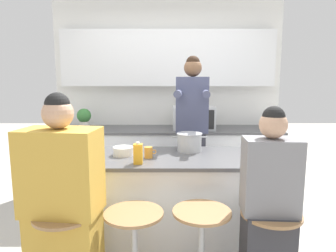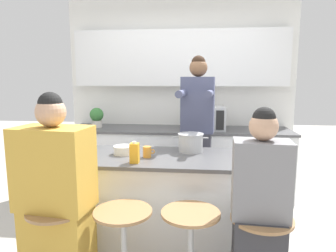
{
  "view_description": "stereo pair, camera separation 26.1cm",
  "coord_description": "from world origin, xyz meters",
  "px_view_note": "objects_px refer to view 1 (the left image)",
  "views": [
    {
      "loc": [
        0.0,
        -2.51,
        1.54
      ],
      "look_at": [
        0.0,
        0.07,
        1.14
      ],
      "focal_mm": 32.0,
      "sensor_mm": 36.0,
      "label": 1
    },
    {
      "loc": [
        0.26,
        -2.49,
        1.54
      ],
      "look_at": [
        0.0,
        0.07,
        1.14
      ],
      "focal_mm": 32.0,
      "sensor_mm": 36.0,
      "label": 2
    }
  ],
  "objects_px": {
    "fruit_bowl": "(123,151)",
    "juice_carton": "(138,154)",
    "bar_stool_center_right": "(201,252)",
    "banana_bunch": "(82,159)",
    "coffee_cup_near": "(149,152)",
    "potted_plant": "(84,118)",
    "person_wrapped_blanket": "(63,212)",
    "cooking_pot": "(189,142)",
    "microwave": "(194,118)",
    "kitchen_island": "(168,204)",
    "person_seated_near": "(268,220)",
    "person_cooking": "(192,141)"
  },
  "relations": [
    {
      "from": "banana_bunch",
      "to": "potted_plant",
      "type": "relative_size",
      "value": 0.68
    },
    {
      "from": "coffee_cup_near",
      "to": "potted_plant",
      "type": "distance_m",
      "value": 1.74
    },
    {
      "from": "juice_carton",
      "to": "person_wrapped_blanket",
      "type": "bearing_deg",
      "value": -136.04
    },
    {
      "from": "bar_stool_center_right",
      "to": "person_seated_near",
      "type": "relative_size",
      "value": 0.5
    },
    {
      "from": "person_seated_near",
      "to": "coffee_cup_near",
      "type": "relative_size",
      "value": 13.39
    },
    {
      "from": "kitchen_island",
      "to": "banana_bunch",
      "type": "relative_size",
      "value": 9.19
    },
    {
      "from": "potted_plant",
      "to": "person_wrapped_blanket",
      "type": "bearing_deg",
      "value": -78.39
    },
    {
      "from": "person_cooking",
      "to": "juice_carton",
      "type": "xyz_separation_m",
      "value": [
        -0.49,
        -0.84,
        0.07
      ]
    },
    {
      "from": "kitchen_island",
      "to": "bar_stool_center_right",
      "type": "relative_size",
      "value": 2.45
    },
    {
      "from": "banana_bunch",
      "to": "cooking_pot",
      "type": "bearing_deg",
      "value": 23.06
    },
    {
      "from": "cooking_pot",
      "to": "coffee_cup_near",
      "type": "relative_size",
      "value": 3.12
    },
    {
      "from": "bar_stool_center_right",
      "to": "banana_bunch",
      "type": "relative_size",
      "value": 3.76
    },
    {
      "from": "kitchen_island",
      "to": "person_wrapped_blanket",
      "type": "relative_size",
      "value": 1.15
    },
    {
      "from": "kitchen_island",
      "to": "coffee_cup_near",
      "type": "relative_size",
      "value": 16.28
    },
    {
      "from": "microwave",
      "to": "potted_plant",
      "type": "distance_m",
      "value": 1.44
    },
    {
      "from": "person_seated_near",
      "to": "banana_bunch",
      "type": "xyz_separation_m",
      "value": [
        -1.34,
        0.48,
        0.28
      ]
    },
    {
      "from": "kitchen_island",
      "to": "person_cooking",
      "type": "bearing_deg",
      "value": 67.14
    },
    {
      "from": "bar_stool_center_right",
      "to": "banana_bunch",
      "type": "bearing_deg",
      "value": 153.48
    },
    {
      "from": "person_wrapped_blanket",
      "to": "fruit_bowl",
      "type": "xyz_separation_m",
      "value": [
        0.29,
        0.7,
        0.24
      ]
    },
    {
      "from": "person_wrapped_blanket",
      "to": "potted_plant",
      "type": "relative_size",
      "value": 5.48
    },
    {
      "from": "coffee_cup_near",
      "to": "juice_carton",
      "type": "xyz_separation_m",
      "value": [
        -0.07,
        -0.18,
        0.03
      ]
    },
    {
      "from": "cooking_pot",
      "to": "microwave",
      "type": "relative_size",
      "value": 0.6
    },
    {
      "from": "potted_plant",
      "to": "juice_carton",
      "type": "bearing_deg",
      "value": -61.98
    },
    {
      "from": "cooking_pot",
      "to": "fruit_bowl",
      "type": "xyz_separation_m",
      "value": [
        -0.59,
        -0.15,
        -0.05
      ]
    },
    {
      "from": "person_cooking",
      "to": "banana_bunch",
      "type": "distance_m",
      "value": 1.23
    },
    {
      "from": "fruit_bowl",
      "to": "person_wrapped_blanket",
      "type": "bearing_deg",
      "value": -112.73
    },
    {
      "from": "coffee_cup_near",
      "to": "potted_plant",
      "type": "relative_size",
      "value": 0.39
    },
    {
      "from": "kitchen_island",
      "to": "fruit_bowl",
      "type": "relative_size",
      "value": 9.52
    },
    {
      "from": "person_cooking",
      "to": "potted_plant",
      "type": "xyz_separation_m",
      "value": [
        -1.36,
        0.8,
        0.15
      ]
    },
    {
      "from": "microwave",
      "to": "kitchen_island",
      "type": "bearing_deg",
      "value": -103.8
    },
    {
      "from": "potted_plant",
      "to": "cooking_pot",
      "type": "bearing_deg",
      "value": -43.24
    },
    {
      "from": "cooking_pot",
      "to": "coffee_cup_near",
      "type": "distance_m",
      "value": 0.43
    },
    {
      "from": "microwave",
      "to": "juice_carton",
      "type": "bearing_deg",
      "value": -109.51
    },
    {
      "from": "fruit_bowl",
      "to": "banana_bunch",
      "type": "height_order",
      "value": "fruit_bowl"
    },
    {
      "from": "cooking_pot",
      "to": "microwave",
      "type": "bearing_deg",
      "value": 83.37
    },
    {
      "from": "cooking_pot",
      "to": "microwave",
      "type": "height_order",
      "value": "microwave"
    },
    {
      "from": "person_seated_near",
      "to": "microwave",
      "type": "height_order",
      "value": "person_seated_near"
    },
    {
      "from": "cooking_pot",
      "to": "coffee_cup_near",
      "type": "bearing_deg",
      "value": -146.62
    },
    {
      "from": "person_cooking",
      "to": "juice_carton",
      "type": "bearing_deg",
      "value": -114.45
    },
    {
      "from": "kitchen_island",
      "to": "person_wrapped_blanket",
      "type": "xyz_separation_m",
      "value": [
        -0.68,
        -0.67,
        0.24
      ]
    },
    {
      "from": "microwave",
      "to": "person_seated_near",
      "type": "bearing_deg",
      "value": -81.03
    },
    {
      "from": "cooking_pot",
      "to": "microwave",
      "type": "distance_m",
      "value": 1.19
    },
    {
      "from": "fruit_bowl",
      "to": "potted_plant",
      "type": "distance_m",
      "value": 1.56
    },
    {
      "from": "bar_stool_center_right",
      "to": "potted_plant",
      "type": "xyz_separation_m",
      "value": [
        -1.33,
        2.05,
        0.66
      ]
    },
    {
      "from": "person_wrapped_blanket",
      "to": "microwave",
      "type": "distance_m",
      "value": 2.3
    },
    {
      "from": "kitchen_island",
      "to": "potted_plant",
      "type": "xyz_separation_m",
      "value": [
        -1.11,
        1.4,
        0.59
      ]
    },
    {
      "from": "coffee_cup_near",
      "to": "microwave",
      "type": "bearing_deg",
      "value": 70.67
    },
    {
      "from": "bar_stool_center_right",
      "to": "person_wrapped_blanket",
      "type": "height_order",
      "value": "person_wrapped_blanket"
    },
    {
      "from": "fruit_bowl",
      "to": "juice_carton",
      "type": "relative_size",
      "value": 1.02
    },
    {
      "from": "person_wrapped_blanket",
      "to": "potted_plant",
      "type": "bearing_deg",
      "value": 108.21
    }
  ]
}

